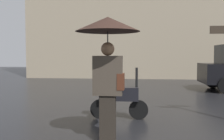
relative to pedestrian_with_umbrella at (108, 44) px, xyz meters
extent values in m
cube|color=#2A241E|center=(0.00, 0.00, -1.30)|extent=(0.27, 0.17, 0.84)
cube|color=#473D33|center=(0.00, 0.00, -0.55)|extent=(0.50, 0.22, 0.68)
sphere|color=#936B4C|center=(0.00, 0.00, -0.09)|extent=(0.23, 0.23, 0.23)
cube|color=#512819|center=(0.22, 0.00, -0.65)|extent=(0.12, 0.24, 0.28)
cylinder|color=black|center=(0.00, 0.00, 0.05)|extent=(0.02, 0.02, 0.30)
cone|color=#321F19|center=(0.00, 0.00, 0.33)|extent=(1.11, 1.11, 0.25)
cylinder|color=black|center=(0.53, 1.71, -1.49)|extent=(0.46, 0.09, 0.46)
cylinder|color=black|center=(-0.40, 1.71, -1.49)|extent=(0.46, 0.09, 0.46)
cube|color=black|center=(0.06, 1.71, -1.11)|extent=(0.93, 0.32, 0.32)
cube|color=black|center=(-0.36, 1.71, -0.83)|extent=(0.28, 0.28, 0.24)
cylinder|color=black|center=(0.48, 1.71, -0.76)|extent=(0.06, 0.06, 0.55)
cylinder|color=black|center=(3.99, 8.03, -1.40)|extent=(0.66, 0.18, 0.66)
cube|color=#33281E|center=(2.42, 1.82, 0.39)|extent=(0.52, 0.04, 0.18)
camera|label=1|loc=(0.52, -4.38, -0.20)|focal=41.32mm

